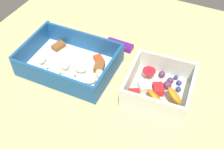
{
  "coord_description": "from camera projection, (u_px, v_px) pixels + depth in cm",
  "views": [
    {
      "loc": [
        16.53,
        -37.97,
        48.05
      ],
      "look_at": [
        -1.98,
        0.52,
        4.0
      ],
      "focal_mm": 44.75,
      "sensor_mm": 36.0,
      "label": 1
    }
  ],
  "objects": [
    {
      "name": "fruit_bowl",
      "position": [
        158.0,
        88.0,
        0.59
      ],
      "size": [
        14.19,
        14.14,
        5.5
      ],
      "rotation": [
        0.0,
        0.0,
        0.08
      ],
      "color": "silver",
      "rests_on": "table_surface"
    },
    {
      "name": "pasta_container",
      "position": [
        70.0,
        63.0,
        0.64
      ],
      "size": [
        21.44,
        15.52,
        5.45
      ],
      "rotation": [
        0.0,
        0.0,
        0.02
      ],
      "color": "white",
      "rests_on": "table_surface"
    },
    {
      "name": "table_surface",
      "position": [
        119.0,
        88.0,
        0.63
      ],
      "size": [
        80.0,
        80.0,
        2.0
      ],
      "primitive_type": "cube",
      "color": "tan",
      "rests_on": "ground"
    },
    {
      "name": "candy_bar",
      "position": [
        119.0,
        45.0,
        0.71
      ],
      "size": [
        7.03,
        2.49,
        1.2
      ],
      "primitive_type": "cube",
      "rotation": [
        0.0,
        0.0,
        -0.01
      ],
      "color": "#51197A",
      "rests_on": "table_surface"
    }
  ]
}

